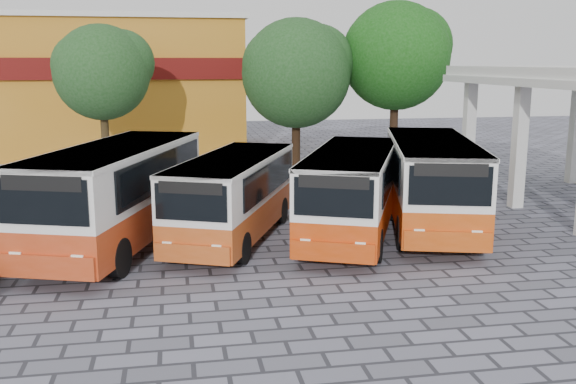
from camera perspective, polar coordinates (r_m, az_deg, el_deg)
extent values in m
plane|color=slate|center=(18.06, 7.20, -6.59)|extent=(90.00, 90.00, 0.00)
cube|color=silver|center=(30.03, 15.77, 5.18)|extent=(0.45, 0.45, 5.00)
cube|color=silver|center=(32.68, 24.20, 5.09)|extent=(0.45, 0.45, 5.00)
cube|color=#B87318|center=(42.79, -18.12, 8.83)|extent=(20.00, 10.00, 8.00)
cube|color=#590C0A|center=(37.71, -19.29, 10.30)|extent=(20.00, 0.20, 1.20)
cube|color=silver|center=(42.84, -18.48, 14.37)|extent=(20.40, 10.40, 0.30)
cube|color=#BA3913|center=(20.26, -14.75, -2.05)|extent=(5.19, 8.91, 1.12)
cube|color=white|center=(20.00, -14.95, 1.70)|extent=(5.19, 8.91, 1.57)
cube|color=white|center=(19.89, -15.06, 3.75)|extent=(5.24, 8.93, 0.13)
cube|color=black|center=(20.15, -18.64, 1.61)|extent=(2.33, 6.69, 1.12)
cube|color=black|center=(19.93, -11.22, 1.89)|extent=(2.33, 6.69, 1.12)
cube|color=black|center=(15.80, -16.18, -0.84)|extent=(2.19, 0.79, 1.12)
cube|color=black|center=(15.71, -16.27, 0.76)|extent=(1.94, 0.71, 0.36)
cylinder|color=black|center=(17.85, -19.07, -5.57)|extent=(0.30, 1.07, 1.07)
cylinder|color=black|center=(17.63, -11.62, -5.38)|extent=(0.30, 1.07, 1.07)
cylinder|color=black|center=(23.17, -17.02, -1.59)|extent=(0.30, 1.07, 1.07)
cylinder|color=black|center=(23.00, -11.31, -1.40)|extent=(0.30, 1.07, 1.07)
cube|color=#BC4B16|center=(20.44, -4.82, -1.97)|extent=(4.87, 7.62, 0.96)
cube|color=white|center=(20.21, -4.88, 1.22)|extent=(4.87, 7.62, 1.35)
cube|color=white|center=(20.11, -4.91, 2.95)|extent=(4.91, 7.64, 0.11)
cube|color=black|center=(20.14, -8.06, 1.15)|extent=(2.39, 5.61, 0.96)
cube|color=black|center=(20.34, -1.73, 1.36)|extent=(2.39, 5.61, 0.96)
cube|color=black|center=(16.60, -3.69, -0.97)|extent=(1.84, 0.81, 0.96)
cube|color=black|center=(16.52, -3.71, 0.33)|extent=(1.63, 0.73, 0.31)
cylinder|color=black|center=(18.17, -7.21, -4.96)|extent=(0.26, 0.92, 0.92)
cylinder|color=black|center=(18.37, -1.01, -4.69)|extent=(0.26, 0.92, 0.92)
cylinder|color=black|center=(22.79, -7.85, -1.60)|extent=(0.26, 0.92, 0.92)
cylinder|color=black|center=(22.94, -2.90, -1.41)|extent=(0.26, 0.92, 0.92)
cube|color=#C03707|center=(20.73, 5.66, -1.66)|extent=(5.18, 8.09, 1.02)
cube|color=white|center=(20.48, 5.73, 1.68)|extent=(5.18, 8.09, 1.43)
cube|color=white|center=(20.38, 5.77, 3.51)|extent=(5.22, 8.10, 0.12)
cube|color=black|center=(20.19, 2.48, 1.63)|extent=(2.54, 5.94, 1.02)
cube|color=black|center=(20.84, 8.88, 1.81)|extent=(2.54, 5.94, 1.02)
cube|color=black|center=(16.82, 9.35, -0.52)|extent=(1.95, 0.86, 1.02)
cube|color=black|center=(16.74, 9.40, 0.85)|extent=(1.73, 0.77, 0.33)
cylinder|color=black|center=(18.20, 4.60, -4.79)|extent=(0.27, 0.97, 0.97)
cylinder|color=black|center=(18.83, 10.83, -4.41)|extent=(0.27, 0.97, 0.97)
cylinder|color=black|center=(22.97, 1.41, -1.31)|extent=(0.27, 0.97, 0.97)
cylinder|color=black|center=(23.47, 6.45, -1.10)|extent=(0.27, 0.97, 0.97)
cube|color=#C4450B|center=(22.30, 12.51, -0.78)|extent=(4.68, 8.70, 1.09)
cube|color=white|center=(22.07, 12.66, 2.55)|extent=(4.68, 8.70, 1.53)
cube|color=white|center=(21.97, 12.74, 4.37)|extent=(4.72, 8.71, 0.12)
cube|color=black|center=(21.61, 9.55, 2.53)|extent=(1.92, 6.63, 1.09)
cube|color=black|center=(22.58, 15.63, 2.65)|extent=(1.92, 6.63, 1.09)
cube|color=black|center=(18.33, 17.67, 0.55)|extent=(2.17, 0.66, 1.09)
cube|color=black|center=(18.26, 17.76, 1.90)|extent=(1.92, 0.60, 0.35)
cylinder|color=black|center=(19.55, 12.43, -3.78)|extent=(0.29, 1.04, 1.04)
cylinder|color=black|center=(20.50, 18.26, -3.38)|extent=(0.29, 1.04, 1.04)
cylinder|color=black|center=(24.49, 7.62, -0.52)|extent=(0.29, 1.04, 1.04)
cylinder|color=black|center=(25.26, 12.49, -0.33)|extent=(0.29, 1.04, 1.04)
cylinder|color=#42321A|center=(32.49, -15.91, 4.33)|extent=(0.39, 0.39, 3.55)
sphere|color=#194016|center=(32.27, -16.24, 10.18)|extent=(4.54, 4.54, 4.54)
sphere|color=#194016|center=(32.48, -14.61, 11.07)|extent=(3.18, 3.18, 3.18)
sphere|color=#194016|center=(32.16, -17.74, 10.69)|extent=(2.95, 2.95, 2.95)
cylinder|color=black|center=(33.07, 0.72, 4.99)|extent=(0.44, 0.44, 3.65)
sphere|color=#174015|center=(32.87, 0.73, 10.51)|extent=(5.52, 5.52, 5.52)
sphere|color=#174015|center=(33.38, 2.54, 11.46)|extent=(3.86, 3.86, 3.86)
sphere|color=#174015|center=(32.50, -0.90, 11.22)|extent=(3.59, 3.59, 3.59)
cylinder|color=#322013|center=(34.70, 9.37, 5.56)|extent=(0.44, 0.44, 4.16)
sphere|color=#0F470B|center=(34.53, 9.58, 11.84)|extent=(5.62, 5.62, 5.62)
sphere|color=#0F470B|center=(35.21, 11.21, 12.69)|extent=(3.93, 3.93, 3.93)
sphere|color=#0F470B|center=(34.03, 8.12, 12.60)|extent=(3.65, 3.65, 3.65)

